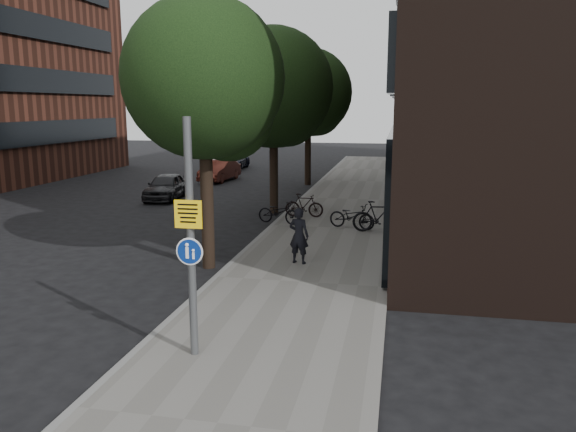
% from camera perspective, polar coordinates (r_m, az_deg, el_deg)
% --- Properties ---
extents(ground, '(120.00, 120.00, 0.00)m').
position_cam_1_polar(ground, '(11.55, -3.06, -12.14)').
color(ground, black).
rests_on(ground, ground).
extents(sidewalk, '(4.50, 60.00, 0.12)m').
position_cam_1_polar(sidewalk, '(20.90, 4.39, -1.32)').
color(sidewalk, slate).
rests_on(sidewalk, ground).
extents(curb_edge, '(0.15, 60.00, 0.13)m').
position_cam_1_polar(curb_edge, '(21.28, -1.63, -1.06)').
color(curb_edge, slate).
rests_on(curb_edge, ground).
extents(building_right_dark_brick, '(12.00, 40.00, 18.00)m').
position_cam_1_polar(building_right_dark_brick, '(33.09, 22.50, 18.05)').
color(building_right_dark_brick, black).
rests_on(building_right_dark_brick, ground).
extents(street_tree_near, '(4.40, 4.40, 7.50)m').
position_cam_1_polar(street_tree_near, '(15.80, -8.12, 13.02)').
color(street_tree_near, black).
rests_on(street_tree_near, ground).
extents(street_tree_mid, '(5.00, 5.00, 7.80)m').
position_cam_1_polar(street_tree_mid, '(23.99, -1.25, 12.46)').
color(street_tree_mid, black).
rests_on(street_tree_mid, ground).
extents(street_tree_far, '(5.00, 5.00, 7.80)m').
position_cam_1_polar(street_tree_far, '(32.83, 2.24, 12.10)').
color(street_tree_far, black).
rests_on(street_tree_far, ground).
extents(signpost, '(0.49, 0.14, 4.27)m').
position_cam_1_polar(signpost, '(9.97, -9.85, -2.29)').
color(signpost, '#595B5E').
rests_on(signpost, sidewalk).
extents(pedestrian, '(0.66, 0.51, 1.62)m').
position_cam_1_polar(pedestrian, '(15.97, 1.11, -2.00)').
color(pedestrian, black).
rests_on(pedestrian, sidewalk).
extents(parked_bike_facade_near, '(1.87, 1.14, 0.93)m').
position_cam_1_polar(parked_bike_facade_near, '(20.70, 6.52, -0.01)').
color(parked_bike_facade_near, black).
rests_on(parked_bike_facade_near, sidewalk).
extents(parked_bike_facade_far, '(1.92, 0.80, 1.12)m').
position_cam_1_polar(parked_bike_facade_far, '(20.29, 9.20, -0.04)').
color(parked_bike_facade_far, black).
rests_on(parked_bike_facade_far, sidewalk).
extents(parked_bike_curb_near, '(1.81, 0.98, 0.90)m').
position_cam_1_polar(parked_bike_curb_near, '(21.43, -0.94, 0.41)').
color(parked_bike_curb_near, black).
rests_on(parked_bike_curb_near, sidewalk).
extents(parked_bike_curb_far, '(1.60, 0.53, 0.95)m').
position_cam_1_polar(parked_bike_curb_far, '(22.75, 1.65, 1.10)').
color(parked_bike_curb_far, black).
rests_on(parked_bike_curb_far, sidewalk).
extents(parked_car_near, '(1.90, 3.90, 1.28)m').
position_cam_1_polar(parked_car_near, '(28.42, -12.28, 2.96)').
color(parked_car_near, black).
rests_on(parked_car_near, ground).
extents(parked_car_mid, '(1.70, 3.96, 1.27)m').
position_cam_1_polar(parked_car_mid, '(34.86, -6.96, 4.60)').
color(parked_car_mid, '#5E241A').
rests_on(parked_car_mid, ground).
extents(parked_car_far, '(2.14, 4.72, 1.34)m').
position_cam_1_polar(parked_car_far, '(41.45, -5.65, 5.71)').
color(parked_car_far, black).
rests_on(parked_car_far, ground).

